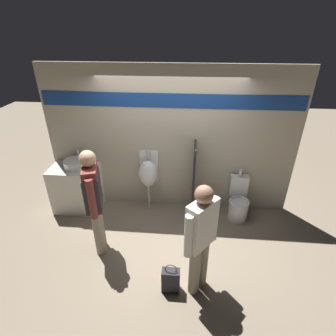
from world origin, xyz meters
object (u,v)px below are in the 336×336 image
at_px(cell_phone, 84,171).
at_px(person_with_lanyard, 201,237).
at_px(shopping_bag, 171,280).
at_px(sink_basin, 76,163).
at_px(urinal_near_counter, 148,173).
at_px(person_in_vest, 94,197).
at_px(toilet, 238,202).

relative_size(cell_phone, person_with_lanyard, 0.08).
xyz_separation_m(person_with_lanyard, shopping_bag, (-0.36, -0.08, -0.73)).
xyz_separation_m(sink_basin, urinal_near_counter, (1.33, 0.07, -0.19)).
xyz_separation_m(person_in_vest, person_with_lanyard, (1.54, -0.59, -0.10)).
xyz_separation_m(urinal_near_counter, person_in_vest, (-0.61, -1.15, 0.24)).
height_order(cell_phone, person_with_lanyard, person_with_lanyard).
relative_size(cell_phone, toilet, 0.15).
xyz_separation_m(sink_basin, shopping_bag, (1.90, -1.75, -0.78)).
distance_m(cell_phone, person_in_vest, 1.05).
relative_size(urinal_near_counter, shopping_bag, 2.50).
relative_size(toilet, person_with_lanyard, 0.55).
relative_size(cell_phone, shopping_bag, 0.29).
bearing_deg(toilet, person_with_lanyard, -115.44).
bearing_deg(cell_phone, urinal_near_counter, 12.17).
relative_size(person_in_vest, shopping_bag, 3.62).
distance_m(toilet, person_in_vest, 2.63).
height_order(urinal_near_counter, person_in_vest, person_in_vest).
distance_m(cell_phone, person_with_lanyard, 2.54).
height_order(cell_phone, toilet, toilet).
bearing_deg(sink_basin, toilet, -1.01).
height_order(cell_phone, urinal_near_counter, urinal_near_counter).
relative_size(sink_basin, urinal_near_counter, 0.36).
bearing_deg(person_with_lanyard, urinal_near_counter, 67.72).
xyz_separation_m(sink_basin, toilet, (3.03, -0.05, -0.66)).
distance_m(cell_phone, shopping_bag, 2.42).
bearing_deg(urinal_near_counter, person_with_lanyard, -61.92).
bearing_deg(cell_phone, toilet, 2.39).
bearing_deg(urinal_near_counter, toilet, -4.18).
distance_m(sink_basin, cell_phone, 0.28).
relative_size(toilet, shopping_bag, 1.90).
bearing_deg(person_in_vest, person_with_lanyard, -127.82).
bearing_deg(cell_phone, sink_basin, 140.57).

